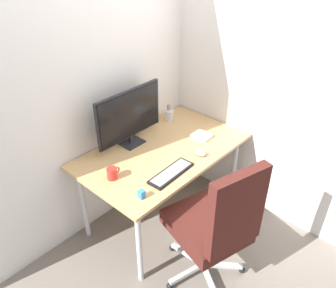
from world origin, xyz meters
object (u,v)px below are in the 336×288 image
(monitor, at_px, (130,116))
(keyboard, at_px, (171,173))
(coffee_mug, at_px, (112,173))
(notebook, at_px, (202,136))
(office_chair, at_px, (216,224))
(mouse, at_px, (201,153))
(desk_clamp_accessory, at_px, (141,194))
(pen_holder, at_px, (169,115))

(monitor, distance_m, keyboard, 0.59)
(monitor, height_order, coffee_mug, monitor)
(monitor, xyz_separation_m, notebook, (0.46, -0.38, -0.24))
(office_chair, relative_size, mouse, 12.15)
(office_chair, height_order, desk_clamp_accessory, office_chair)
(keyboard, relative_size, notebook, 2.56)
(notebook, bearing_deg, mouse, -148.71)
(monitor, height_order, notebook, monitor)
(monitor, relative_size, notebook, 4.18)
(pen_holder, xyz_separation_m, coffee_mug, (-0.91, -0.27, -0.01))
(keyboard, distance_m, coffee_mug, 0.42)
(coffee_mug, bearing_deg, mouse, -24.19)
(mouse, relative_size, desk_clamp_accessory, 1.58)
(notebook, bearing_deg, desk_clamp_accessory, -173.65)
(office_chair, distance_m, pen_holder, 1.21)
(keyboard, height_order, mouse, mouse)
(office_chair, xyz_separation_m, pen_holder, (0.65, 1.00, 0.20))
(pen_holder, relative_size, notebook, 1.09)
(office_chair, distance_m, keyboard, 0.48)
(pen_holder, bearing_deg, desk_clamp_accessory, -147.85)
(keyboard, height_order, notebook, notebook)
(mouse, distance_m, pen_holder, 0.62)
(pen_holder, distance_m, notebook, 0.41)
(keyboard, distance_m, pen_holder, 0.81)
(coffee_mug, bearing_deg, desk_clamp_accessory, -91.13)
(keyboard, xyz_separation_m, pen_holder, (0.60, 0.55, 0.04))
(coffee_mug, relative_size, desk_clamp_accessory, 1.87)
(monitor, relative_size, mouse, 7.00)
(keyboard, height_order, desk_clamp_accessory, desk_clamp_accessory)
(keyboard, distance_m, mouse, 0.33)
(keyboard, distance_m, notebook, 0.57)
(notebook, distance_m, desk_clamp_accessory, 0.89)
(notebook, bearing_deg, coffee_mug, 166.81)
(office_chair, relative_size, coffee_mug, 10.27)
(mouse, height_order, coffee_mug, coffee_mug)
(coffee_mug, bearing_deg, notebook, -8.59)
(desk_clamp_accessory, bearing_deg, office_chair, -58.25)
(monitor, bearing_deg, office_chair, -98.89)
(office_chair, height_order, pen_holder, office_chair)
(pen_holder, bearing_deg, monitor, -176.71)
(desk_clamp_accessory, bearing_deg, monitor, 52.84)
(office_chair, xyz_separation_m, desk_clamp_accessory, (-0.26, 0.42, 0.18))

